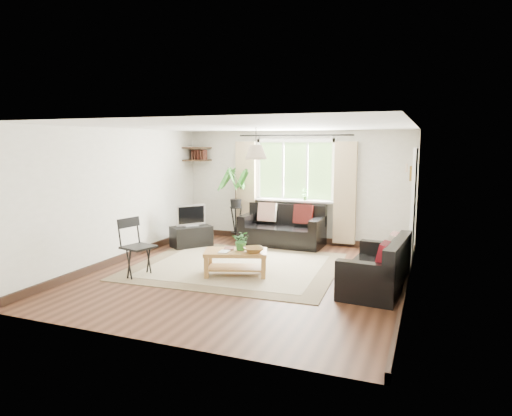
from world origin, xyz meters
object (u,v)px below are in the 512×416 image
at_px(sofa_right, 376,265).
at_px(tv_stand, 191,236).
at_px(sofa_back, 282,226).
at_px(palm_stand, 236,204).
at_px(coffee_table, 236,263).
at_px(folding_chair, 139,248).

height_order(sofa_right, tv_stand, sofa_right).
xyz_separation_m(sofa_back, tv_stand, (-1.71, -0.81, -0.19)).
height_order(sofa_back, sofa_right, sofa_back).
bearing_deg(sofa_right, palm_stand, -121.13).
xyz_separation_m(sofa_back, palm_stand, (-1.11, 0.11, 0.41)).
distance_m(coffee_table, palm_stand, 2.78).
xyz_separation_m(tv_stand, palm_stand, (0.61, 0.92, 0.59)).
bearing_deg(palm_stand, sofa_back, -5.81).
height_order(tv_stand, folding_chair, folding_chair).
bearing_deg(sofa_right, sofa_back, -131.36).
height_order(coffee_table, palm_stand, palm_stand).
distance_m(coffee_table, folding_chair, 1.58).
relative_size(sofa_right, palm_stand, 0.97).
xyz_separation_m(sofa_back, folding_chair, (-1.45, -3.00, 0.07)).
distance_m(sofa_right, palm_stand, 4.09).
bearing_deg(palm_stand, coffee_table, -66.38).
bearing_deg(sofa_right, folding_chair, -73.84).
bearing_deg(tv_stand, sofa_right, -72.10).
bearing_deg(coffee_table, tv_stand, 137.39).
bearing_deg(sofa_right, coffee_table, -82.79).
distance_m(sofa_back, palm_stand, 1.18).
bearing_deg(folding_chair, tv_stand, 21.16).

